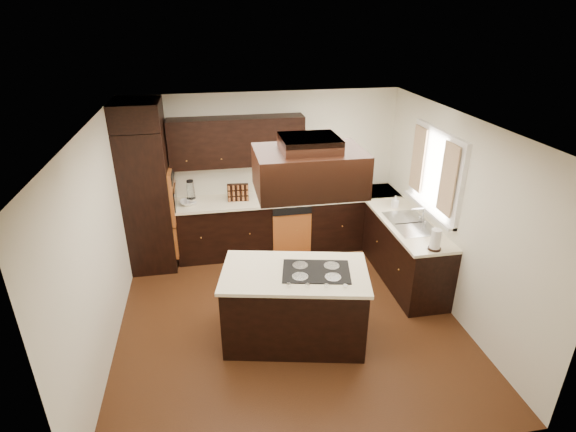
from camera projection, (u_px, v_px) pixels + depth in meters
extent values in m
cube|color=#5D3318|center=(289.00, 318.00, 5.77)|extent=(4.20, 4.20, 0.02)
cube|color=silver|center=(289.00, 123.00, 4.72)|extent=(4.20, 4.20, 0.02)
cube|color=silver|center=(265.00, 172.00, 7.13)|extent=(4.20, 0.02, 2.50)
cube|color=silver|center=(339.00, 354.00, 3.36)|extent=(4.20, 0.02, 2.50)
cube|color=silver|center=(99.00, 245.00, 4.90)|extent=(0.02, 4.20, 2.50)
cube|color=silver|center=(455.00, 216.00, 5.59)|extent=(0.02, 4.20, 2.50)
cube|color=black|center=(148.00, 200.00, 6.56)|extent=(0.65, 0.75, 2.12)
cube|color=#BF6428|center=(173.00, 195.00, 6.59)|extent=(0.05, 0.62, 0.78)
cube|color=black|center=(271.00, 226.00, 7.20)|extent=(2.93, 0.60, 0.88)
cube|color=black|center=(397.00, 242.00, 6.68)|extent=(0.60, 2.40, 0.88)
cube|color=#FFF4CD|center=(270.00, 200.00, 6.99)|extent=(2.93, 0.63, 0.04)
cube|color=#FFF4CD|center=(399.00, 214.00, 6.48)|extent=(0.63, 2.40, 0.04)
cube|color=black|center=(237.00, 142.00, 6.66)|extent=(2.00, 0.34, 0.72)
cube|color=#BF6428|center=(292.00, 235.00, 7.00)|extent=(0.60, 0.05, 0.72)
cube|color=white|center=(436.00, 172.00, 5.90)|extent=(0.06, 1.32, 1.12)
cube|color=white|center=(438.00, 172.00, 5.91)|extent=(0.00, 1.20, 1.00)
cube|color=beige|center=(448.00, 179.00, 5.50)|extent=(0.02, 0.34, 0.90)
cube|color=beige|center=(418.00, 159.00, 6.25)|extent=(0.02, 0.34, 0.90)
cube|color=silver|center=(410.00, 223.00, 6.16)|extent=(0.52, 0.84, 0.01)
cube|color=black|center=(294.00, 307.00, 5.24)|extent=(1.73, 1.18, 0.88)
cube|color=#FFF4CD|center=(295.00, 273.00, 5.04)|extent=(1.80, 1.25, 0.04)
cube|color=black|center=(316.00, 271.00, 5.02)|extent=(0.84, 0.65, 0.01)
cube|color=black|center=(309.00, 171.00, 4.39)|extent=(1.05, 0.72, 0.42)
cube|color=black|center=(310.00, 143.00, 4.27)|extent=(0.55, 0.50, 0.13)
cylinder|color=silver|center=(192.00, 201.00, 6.75)|extent=(0.15, 0.15, 0.10)
cone|color=silver|center=(191.00, 190.00, 6.68)|extent=(0.13, 0.13, 0.26)
cube|color=black|center=(238.00, 192.00, 6.85)|extent=(0.33, 0.11, 0.27)
imported|color=white|center=(189.00, 203.00, 6.76)|extent=(0.26, 0.26, 0.06)
imported|color=white|center=(395.00, 202.00, 6.63)|extent=(0.09, 0.09, 0.18)
cylinder|color=white|center=(436.00, 240.00, 5.44)|extent=(0.16, 0.16, 0.27)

